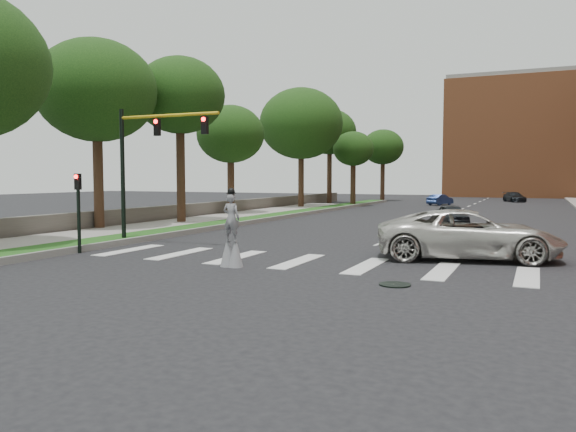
# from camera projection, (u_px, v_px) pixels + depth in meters

# --- Properties ---
(ground_plane) EXTENTS (160.00, 160.00, 0.00)m
(ground_plane) POSITION_uv_depth(u_px,v_px,m) (321.00, 268.00, 19.04)
(ground_plane) COLOR black
(ground_plane) RESTS_ON ground
(grass_median) EXTENTS (2.00, 60.00, 0.25)m
(grass_median) POSITION_uv_depth(u_px,v_px,m) (272.00, 217.00, 41.93)
(grass_median) COLOR #1A4B15
(grass_median) RESTS_ON ground
(median_curb) EXTENTS (0.20, 60.00, 0.28)m
(median_curb) POSITION_uv_depth(u_px,v_px,m) (285.00, 217.00, 41.50)
(median_curb) COLOR gray
(median_curb) RESTS_ON ground
(sidewalk_left) EXTENTS (4.00, 60.00, 0.18)m
(sidewalk_left) POSITION_uv_depth(u_px,v_px,m) (156.00, 226.00, 34.05)
(sidewalk_left) COLOR gray
(sidewalk_left) RESTS_ON ground
(stone_wall) EXTENTS (0.50, 56.00, 1.10)m
(stone_wall) POSITION_uv_depth(u_px,v_px,m) (222.00, 208.00, 45.96)
(stone_wall) COLOR #534E47
(stone_wall) RESTS_ON ground
(manhole) EXTENTS (0.90, 0.90, 0.04)m
(manhole) POSITION_uv_depth(u_px,v_px,m) (395.00, 285.00, 16.00)
(manhole) COLOR black
(manhole) RESTS_ON ground
(building_backdrop) EXTENTS (26.00, 14.00, 18.00)m
(building_backdrop) POSITION_uv_depth(u_px,v_px,m) (536.00, 139.00, 87.00)
(building_backdrop) COLOR #AE6036
(building_backdrop) RESTS_ON ground
(traffic_signal) EXTENTS (5.30, 0.23, 6.20)m
(traffic_signal) POSITION_uv_depth(u_px,v_px,m) (144.00, 154.00, 25.47)
(traffic_signal) COLOR black
(traffic_signal) RESTS_ON ground
(secondary_signal) EXTENTS (0.25, 0.21, 3.23)m
(secondary_signal) POSITION_uv_depth(u_px,v_px,m) (78.00, 205.00, 22.65)
(secondary_signal) COLOR black
(secondary_signal) RESTS_ON ground
(stilt_performer) EXTENTS (0.84, 0.52, 2.71)m
(stilt_performer) POSITION_uv_depth(u_px,v_px,m) (231.00, 237.00, 19.22)
(stilt_performer) COLOR #342014
(stilt_performer) RESTS_ON ground
(suv_crossing) EXTENTS (7.25, 4.51, 1.87)m
(suv_crossing) POSITION_uv_depth(u_px,v_px,m) (468.00, 234.00, 21.01)
(suv_crossing) COLOR beige
(suv_crossing) RESTS_ON ground
(car_near) EXTENTS (2.88, 4.16, 1.31)m
(car_near) POSITION_uv_depth(u_px,v_px,m) (452.00, 215.00, 36.11)
(car_near) COLOR black
(car_near) RESTS_ON ground
(car_mid) EXTENTS (2.50, 3.79, 1.18)m
(car_mid) POSITION_uv_depth(u_px,v_px,m) (440.00, 200.00, 61.38)
(car_mid) COLOR navy
(car_mid) RESTS_ON ground
(car_far) EXTENTS (3.23, 4.51, 1.21)m
(car_far) POSITION_uv_depth(u_px,v_px,m) (514.00, 197.00, 69.29)
(car_far) COLOR black
(car_far) RESTS_ON ground
(tree_1) EXTENTS (6.82, 6.82, 10.88)m
(tree_1) POSITION_uv_depth(u_px,v_px,m) (96.00, 91.00, 31.76)
(tree_1) COLOR #342014
(tree_1) RESTS_ON ground
(tree_2) EXTENTS (5.80, 5.80, 10.79)m
(tree_2) POSITION_uv_depth(u_px,v_px,m) (180.00, 96.00, 36.00)
(tree_2) COLOR #342014
(tree_2) RESTS_ON ground
(tree_3) EXTENTS (5.44, 5.44, 8.83)m
(tree_3) POSITION_uv_depth(u_px,v_px,m) (231.00, 135.00, 44.93)
(tree_3) COLOR #342014
(tree_3) RESTS_ON ground
(tree_4) EXTENTS (8.14, 8.14, 11.73)m
(tree_4) POSITION_uv_depth(u_px,v_px,m) (301.00, 124.00, 54.59)
(tree_4) COLOR #342014
(tree_4) RESTS_ON ground
(tree_5) EXTENTS (6.16, 6.16, 10.91)m
(tree_5) POSITION_uv_depth(u_px,v_px,m) (330.00, 132.00, 64.81)
(tree_5) COLOR #342014
(tree_5) RESTS_ON ground
(tree_6) EXTENTS (4.27, 4.27, 7.87)m
(tree_6) POSITION_uv_depth(u_px,v_px,m) (353.00, 149.00, 58.92)
(tree_6) COLOR #342014
(tree_6) RESTS_ON ground
(tree_7) EXTENTS (5.27, 5.27, 9.14)m
(tree_7) POSITION_uv_depth(u_px,v_px,m) (383.00, 147.00, 71.50)
(tree_7) COLOR #342014
(tree_7) RESTS_ON ground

